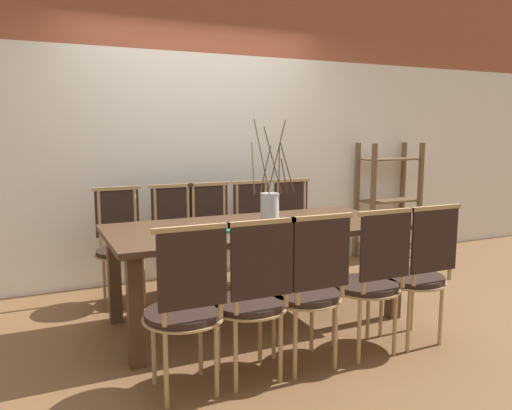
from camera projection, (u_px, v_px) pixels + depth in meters
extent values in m
plane|color=brown|center=(256.00, 319.00, 3.89)|extent=(16.00, 16.00, 0.00)
cube|color=white|center=(198.00, 167.00, 4.99)|extent=(12.00, 0.06, 2.21)
cube|color=#4C3321|center=(256.00, 227.00, 3.78)|extent=(2.21, 1.01, 0.04)
cube|color=#4C3321|center=(135.00, 312.00, 3.07)|extent=(0.09, 0.09, 0.71)
cube|color=#4C3321|center=(394.00, 273.00, 3.89)|extent=(0.09, 0.09, 0.71)
cube|color=#4C3321|center=(114.00, 277.00, 3.79)|extent=(0.09, 0.09, 0.71)
cube|color=#4C3321|center=(336.00, 251.00, 4.61)|extent=(0.09, 0.09, 0.71)
cylinder|color=black|center=(183.00, 313.00, 2.77)|extent=(0.43, 0.43, 0.04)
cylinder|color=tan|center=(183.00, 317.00, 2.77)|extent=(0.46, 0.46, 0.01)
cylinder|color=tan|center=(154.00, 348.00, 2.87)|extent=(0.03, 0.03, 0.44)
cylinder|color=tan|center=(200.00, 340.00, 2.99)|extent=(0.03, 0.03, 0.44)
cylinder|color=tan|center=(166.00, 369.00, 2.62)|extent=(0.03, 0.03, 0.44)
cylinder|color=tan|center=(217.00, 359.00, 2.73)|extent=(0.03, 0.03, 0.44)
cylinder|color=tan|center=(163.00, 278.00, 2.50)|extent=(0.03, 0.03, 0.51)
cylinder|color=tan|center=(220.00, 271.00, 2.62)|extent=(0.03, 0.03, 0.51)
cube|color=black|center=(193.00, 270.00, 2.55)|extent=(0.37, 0.02, 0.41)
cube|color=tan|center=(192.00, 228.00, 2.53)|extent=(0.41, 0.03, 0.03)
cylinder|color=black|center=(249.00, 303.00, 2.93)|extent=(0.43, 0.43, 0.04)
cylinder|color=tan|center=(249.00, 307.00, 2.93)|extent=(0.46, 0.46, 0.01)
cylinder|color=tan|center=(218.00, 336.00, 3.03)|extent=(0.03, 0.03, 0.44)
cylinder|color=tan|center=(260.00, 329.00, 3.15)|extent=(0.03, 0.03, 0.44)
cylinder|color=tan|center=(236.00, 355.00, 2.78)|extent=(0.03, 0.03, 0.44)
cylinder|color=tan|center=(281.00, 346.00, 2.90)|extent=(0.03, 0.03, 0.44)
cylinder|color=tan|center=(236.00, 269.00, 2.66)|extent=(0.03, 0.03, 0.51)
cylinder|color=tan|center=(286.00, 263.00, 2.79)|extent=(0.03, 0.03, 0.51)
cube|color=black|center=(262.00, 261.00, 2.71)|extent=(0.37, 0.02, 0.41)
cube|color=tan|center=(262.00, 223.00, 2.69)|extent=(0.41, 0.03, 0.03)
cylinder|color=black|center=(304.00, 294.00, 3.08)|extent=(0.43, 0.43, 0.04)
cylinder|color=tan|center=(304.00, 298.00, 3.09)|extent=(0.46, 0.46, 0.01)
cylinder|color=tan|center=(274.00, 326.00, 3.19)|extent=(0.03, 0.03, 0.44)
cylinder|color=tan|center=(312.00, 319.00, 3.30)|extent=(0.03, 0.03, 0.44)
cylinder|color=tan|center=(295.00, 343.00, 2.93)|extent=(0.03, 0.03, 0.44)
cylinder|color=tan|center=(335.00, 335.00, 3.05)|extent=(0.03, 0.03, 0.44)
cylinder|color=tan|center=(298.00, 261.00, 2.82)|extent=(0.03, 0.03, 0.51)
cylinder|color=tan|center=(343.00, 256.00, 2.94)|extent=(0.03, 0.03, 0.51)
cube|color=black|center=(322.00, 254.00, 2.87)|extent=(0.37, 0.02, 0.41)
cube|color=tan|center=(322.00, 218.00, 2.84)|extent=(0.41, 0.03, 0.03)
cylinder|color=black|center=(365.00, 285.00, 3.27)|extent=(0.43, 0.43, 0.04)
cylinder|color=tan|center=(365.00, 288.00, 3.28)|extent=(0.46, 0.46, 0.01)
cylinder|color=tan|center=(334.00, 315.00, 3.38)|extent=(0.03, 0.03, 0.44)
cylinder|color=tan|center=(368.00, 309.00, 3.49)|extent=(0.03, 0.03, 0.44)
cylinder|color=tan|center=(359.00, 330.00, 3.12)|extent=(0.03, 0.03, 0.44)
cylinder|color=tan|center=(395.00, 323.00, 3.24)|extent=(0.03, 0.03, 0.44)
cylinder|color=tan|center=(365.00, 253.00, 3.00)|extent=(0.03, 0.03, 0.51)
cylinder|color=tan|center=(404.00, 248.00, 3.13)|extent=(0.03, 0.03, 0.51)
cube|color=black|center=(386.00, 247.00, 3.06)|extent=(0.37, 0.02, 0.41)
cube|color=tan|center=(386.00, 212.00, 3.03)|extent=(0.41, 0.03, 0.03)
cylinder|color=black|center=(412.00, 278.00, 3.44)|extent=(0.43, 0.43, 0.04)
cylinder|color=tan|center=(412.00, 281.00, 3.44)|extent=(0.46, 0.46, 0.01)
cylinder|color=tan|center=(381.00, 307.00, 3.54)|extent=(0.03, 0.03, 0.44)
cylinder|color=tan|center=(412.00, 301.00, 3.66)|extent=(0.03, 0.03, 0.44)
cylinder|color=tan|center=(409.00, 321.00, 3.29)|extent=(0.03, 0.03, 0.44)
cylinder|color=tan|center=(441.00, 314.00, 3.40)|extent=(0.03, 0.03, 0.44)
cylinder|color=tan|center=(416.00, 247.00, 3.17)|extent=(0.03, 0.03, 0.51)
cylinder|color=tan|center=(451.00, 242.00, 3.29)|extent=(0.03, 0.03, 0.51)
cube|color=black|center=(435.00, 241.00, 3.22)|extent=(0.37, 0.02, 0.41)
cube|color=tan|center=(436.00, 208.00, 3.19)|extent=(0.41, 0.03, 0.03)
cylinder|color=black|center=(122.00, 251.00, 4.19)|extent=(0.43, 0.43, 0.04)
cylinder|color=tan|center=(123.00, 254.00, 4.19)|extent=(0.46, 0.46, 0.01)
cylinder|color=tan|center=(144.00, 281.00, 4.15)|extent=(0.03, 0.03, 0.44)
cylinder|color=tan|center=(109.00, 285.00, 4.04)|extent=(0.03, 0.03, 0.44)
cylinder|color=tan|center=(137.00, 272.00, 4.41)|extent=(0.03, 0.03, 0.44)
cylinder|color=tan|center=(104.00, 276.00, 4.29)|extent=(0.03, 0.03, 0.44)
cylinder|color=tan|center=(135.00, 215.00, 4.38)|extent=(0.03, 0.03, 0.51)
cylinder|color=tan|center=(99.00, 217.00, 4.25)|extent=(0.03, 0.03, 0.51)
cube|color=black|center=(117.00, 213.00, 4.31)|extent=(0.37, 0.02, 0.41)
cube|color=tan|center=(116.00, 188.00, 4.28)|extent=(0.41, 0.03, 0.03)
cylinder|color=black|center=(178.00, 246.00, 4.39)|extent=(0.43, 0.43, 0.04)
cylinder|color=tan|center=(178.00, 248.00, 4.39)|extent=(0.46, 0.46, 0.01)
cylinder|color=tan|center=(199.00, 274.00, 4.35)|extent=(0.03, 0.03, 0.44)
cylinder|color=tan|center=(167.00, 278.00, 4.24)|extent=(0.03, 0.03, 0.44)
cylinder|color=tan|center=(189.00, 266.00, 4.61)|extent=(0.03, 0.03, 0.44)
cylinder|color=tan|center=(159.00, 270.00, 4.49)|extent=(0.03, 0.03, 0.44)
cylinder|color=tan|center=(188.00, 211.00, 4.57)|extent=(0.03, 0.03, 0.51)
cylinder|color=tan|center=(155.00, 213.00, 4.45)|extent=(0.03, 0.03, 0.51)
cube|color=black|center=(172.00, 209.00, 4.51)|extent=(0.37, 0.02, 0.41)
cube|color=tan|center=(171.00, 186.00, 4.48)|extent=(0.41, 0.03, 0.03)
cylinder|color=black|center=(216.00, 242.00, 4.53)|extent=(0.43, 0.43, 0.04)
cylinder|color=tan|center=(216.00, 245.00, 4.54)|extent=(0.46, 0.46, 0.01)
cylinder|color=tan|center=(236.00, 269.00, 4.50)|extent=(0.03, 0.03, 0.44)
cylinder|color=tan|center=(207.00, 273.00, 4.38)|extent=(0.03, 0.03, 0.44)
cylinder|color=tan|center=(225.00, 262.00, 4.75)|extent=(0.03, 0.03, 0.44)
cylinder|color=tan|center=(197.00, 265.00, 4.64)|extent=(0.03, 0.03, 0.44)
cylinder|color=tan|center=(224.00, 209.00, 4.72)|extent=(0.03, 0.03, 0.51)
cylinder|color=tan|center=(193.00, 211.00, 4.60)|extent=(0.03, 0.03, 0.51)
cube|color=black|center=(209.00, 207.00, 4.66)|extent=(0.37, 0.02, 0.41)
cube|color=tan|center=(209.00, 184.00, 4.62)|extent=(0.41, 0.03, 0.03)
cylinder|color=black|center=(259.00, 238.00, 4.71)|extent=(0.43, 0.43, 0.04)
cylinder|color=tan|center=(259.00, 240.00, 4.71)|extent=(0.46, 0.46, 0.01)
cylinder|color=tan|center=(279.00, 264.00, 4.68)|extent=(0.03, 0.03, 0.44)
cylinder|color=tan|center=(252.00, 268.00, 4.56)|extent=(0.03, 0.03, 0.44)
cylinder|color=tan|center=(266.00, 257.00, 4.93)|extent=(0.03, 0.03, 0.44)
cylinder|color=tan|center=(240.00, 260.00, 4.81)|extent=(0.03, 0.03, 0.44)
cylinder|color=tan|center=(266.00, 206.00, 4.90)|extent=(0.03, 0.03, 0.51)
cylinder|color=tan|center=(237.00, 208.00, 4.77)|extent=(0.03, 0.03, 0.51)
cube|color=black|center=(251.00, 204.00, 4.84)|extent=(0.37, 0.02, 0.41)
cube|color=tan|center=(251.00, 182.00, 4.80)|extent=(0.41, 0.03, 0.03)
cylinder|color=black|center=(300.00, 234.00, 4.89)|extent=(0.43, 0.43, 0.04)
cylinder|color=tan|center=(300.00, 236.00, 4.89)|extent=(0.46, 0.46, 0.01)
cylinder|color=tan|center=(319.00, 259.00, 4.86)|extent=(0.03, 0.03, 0.44)
cylinder|color=tan|center=(294.00, 262.00, 4.74)|extent=(0.03, 0.03, 0.44)
cylinder|color=tan|center=(305.00, 253.00, 5.11)|extent=(0.03, 0.03, 0.44)
cylinder|color=tan|center=(280.00, 256.00, 4.99)|extent=(0.03, 0.03, 0.44)
cylinder|color=tan|center=(304.00, 203.00, 5.08)|extent=(0.03, 0.03, 0.51)
cylinder|color=tan|center=(278.00, 205.00, 4.95)|extent=(0.03, 0.03, 0.51)
cube|color=black|center=(291.00, 202.00, 5.02)|extent=(0.37, 0.02, 0.41)
cube|color=tan|center=(291.00, 180.00, 4.98)|extent=(0.41, 0.03, 0.03)
cylinder|color=silver|center=(270.00, 208.00, 3.84)|extent=(0.14, 0.14, 0.23)
cylinder|color=#473828|center=(277.00, 156.00, 3.84)|extent=(0.08, 0.16, 0.56)
cylinder|color=#473828|center=(287.00, 168.00, 3.73)|extent=(0.23, 0.19, 0.40)
cylinder|color=#473828|center=(279.00, 169.00, 3.79)|extent=(0.07, 0.14, 0.38)
cylinder|color=#473828|center=(266.00, 169.00, 3.83)|extent=(0.11, 0.03, 0.36)
cylinder|color=#473828|center=(273.00, 161.00, 3.71)|extent=(0.15, 0.03, 0.51)
cylinder|color=#473828|center=(253.00, 168.00, 3.78)|extent=(0.10, 0.25, 0.39)
cylinder|color=#473828|center=(284.00, 176.00, 3.77)|extent=(0.15, 0.18, 0.28)
cylinder|color=#473828|center=(262.00, 157.00, 3.72)|extent=(0.06, 0.17, 0.56)
cube|color=#1E6B4C|center=(233.00, 229.00, 3.55)|extent=(0.27, 0.18, 0.02)
cube|color=brown|center=(373.00, 204.00, 5.47)|extent=(0.04, 0.04, 1.32)
cube|color=brown|center=(420.00, 201.00, 5.75)|extent=(0.04, 0.04, 1.32)
cube|color=brown|center=(357.00, 201.00, 5.74)|extent=(0.04, 0.04, 1.32)
cube|color=brown|center=(402.00, 197.00, 6.01)|extent=(0.04, 0.04, 1.32)
cube|color=brown|center=(386.00, 243.00, 5.82)|extent=(0.67, 0.30, 0.02)
cube|color=brown|center=(388.00, 201.00, 5.74)|extent=(0.67, 0.30, 0.02)
cube|color=brown|center=(390.00, 159.00, 5.67)|extent=(0.67, 0.30, 0.02)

